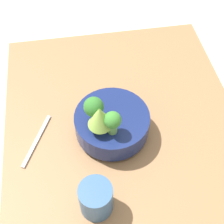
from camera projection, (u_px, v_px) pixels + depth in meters
The scene contains 8 objects.
ground_plane at pixel (123, 132), 0.97m from camera, with size 6.00×6.00×0.00m, color beige.
table at pixel (123, 129), 0.95m from camera, with size 0.87×0.71×0.04m.
bowl at pixel (112, 123), 0.89m from camera, with size 0.21×0.21×0.08m.
broccoli_floret_right at pixel (113, 121), 0.79m from camera, with size 0.05×0.05×0.08m.
romanesco_piece_near at pixel (100, 117), 0.79m from camera, with size 0.07×0.07×0.09m.
broccoli_floret_front at pixel (94, 107), 0.81m from camera, with size 0.05×0.05×0.08m.
cup at pixel (96, 199), 0.75m from camera, with size 0.08×0.08×0.10m.
fork at pixel (37, 140), 0.90m from camera, with size 0.17×0.09×0.01m.
Camera 1 is at (0.52, -0.12, 0.81)m, focal length 50.00 mm.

